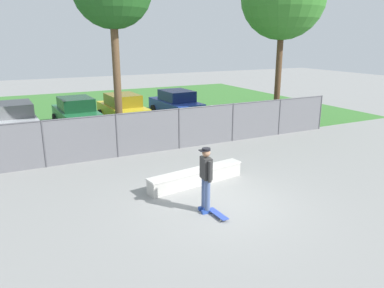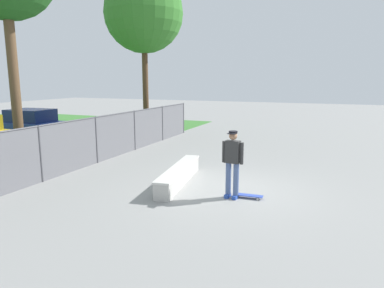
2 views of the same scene
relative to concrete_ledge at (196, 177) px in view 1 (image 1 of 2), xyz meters
name	(u,v)px [view 1 (image 1 of 2)]	position (x,y,z in m)	size (l,w,h in m)	color
ground_plane	(218,204)	(-0.14, -1.63, -0.26)	(80.00, 80.00, 0.00)	gray
grass_strip	(96,111)	(-0.14, 14.33, -0.25)	(31.23, 20.00, 0.02)	#3D7A33
concrete_ledge	(196,177)	(0.00, 0.00, 0.00)	(3.55, 0.99, 0.52)	#B7B5AD
skateboarder	(206,177)	(-0.69, -1.89, 0.77)	(0.32, 0.60, 1.84)	#2647A5
skateboard	(218,214)	(-0.54, -2.31, -0.19)	(0.24, 0.81, 0.09)	#334CB2
chainlink_fence	(149,130)	(-0.14, 4.03, 0.71)	(19.30, 0.07, 1.79)	#4C4C51
car_silver	(15,119)	(-5.06, 9.80, 0.58)	(2.17, 4.28, 1.66)	#B7BABF
car_green	(76,113)	(-2.08, 10.07, 0.58)	(2.17, 4.28, 1.66)	#1E6638
car_yellow	(123,108)	(0.51, 10.18, 0.58)	(2.17, 4.28, 1.66)	gold
car_blue	(176,104)	(3.89, 10.29, 0.58)	(2.17, 4.28, 1.66)	#233D9E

